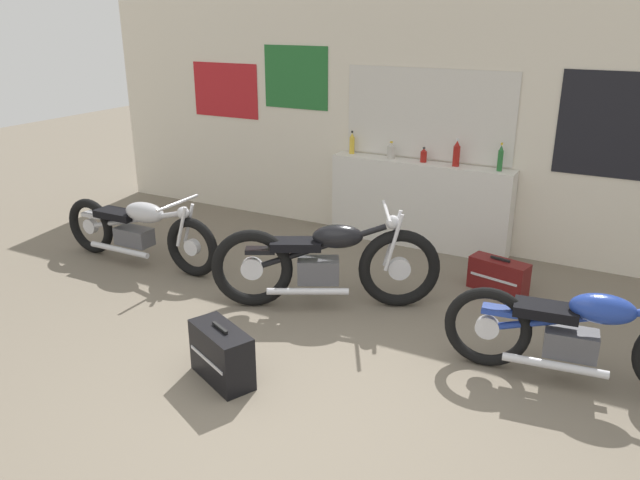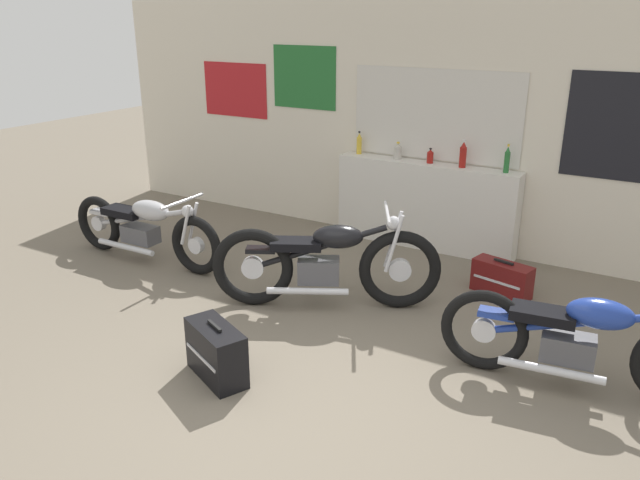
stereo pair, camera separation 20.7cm
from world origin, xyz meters
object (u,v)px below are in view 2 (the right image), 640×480
bottle_left_center (398,152)px  bottle_rightmost (507,160)px  hard_case_darkred (502,279)px  motorcycle_black (326,263)px  motorcycle_silver (144,228)px  bottle_center (430,156)px  motorcycle_blue (579,339)px  bottle_right_center (463,155)px  bottle_leftmost (359,144)px  hard_case_black (216,352)px

bottle_left_center → bottle_rightmost: (1.27, -0.00, 0.05)m
hard_case_darkred → motorcycle_black: bearing=-141.0°
motorcycle_silver → hard_case_darkred: motorcycle_silver is taller
bottle_rightmost → motorcycle_black: 2.39m
bottle_center → motorcycle_blue: 3.16m
bottle_center → motorcycle_blue: bottle_center is taller
motorcycle_blue → hard_case_darkred: bearing=123.6°
motorcycle_silver → hard_case_darkred: (3.69, 1.15, -0.23)m
bottle_left_center → hard_case_darkred: bottle_left_center is taller
motorcycle_silver → motorcycle_black: bearing=0.8°
bottle_left_center → motorcycle_silver: bottle_left_center is taller
bottle_right_center → motorcycle_silver: (-2.92, -2.04, -0.76)m
bottle_left_center → motorcycle_black: (0.19, -2.01, -0.66)m
bottle_leftmost → bottle_center: bottle_leftmost is taller
bottle_leftmost → motorcycle_black: 2.28m
bottle_left_center → motorcycle_black: bearing=-84.7°
bottle_leftmost → motorcycle_black: bottle_leftmost is taller
motorcycle_black → hard_case_black: motorcycle_black is taller
bottle_left_center → bottle_right_center: (0.79, -0.01, 0.05)m
motorcycle_blue → hard_case_black: size_ratio=3.21×
bottle_rightmost → hard_case_black: size_ratio=0.49×
motorcycle_silver → bottle_center: bearing=39.1°
hard_case_black → bottle_center: bearing=84.9°
bottle_center → motorcycle_black: bearing=-96.0°
motorcycle_black → hard_case_darkred: bearing=39.0°
bottle_leftmost → motorcycle_black: size_ratio=0.14×
motorcycle_silver → motorcycle_blue: bearing=-2.8°
motorcycle_silver → bottle_right_center: bearing=34.9°
bottle_right_center → motorcycle_black: (-0.60, -2.00, -0.71)m
bottle_right_center → hard_case_darkred: 1.54m
motorcycle_blue → hard_case_darkred: 1.67m
bottle_leftmost → bottle_center: size_ratio=1.61×
bottle_center → bottle_left_center: bearing=-179.0°
bottle_right_center → bottle_rightmost: 0.49m
bottle_rightmost → motorcycle_black: (-1.09, -2.01, -0.71)m
bottle_leftmost → motorcycle_blue: bottle_leftmost is taller
bottle_left_center → hard_case_black: bottle_left_center is taller
motorcycle_blue → motorcycle_black: bearing=173.5°
bottle_left_center → hard_case_black: size_ratio=0.32×
motorcycle_black → hard_case_darkred: (1.37, 1.11, -0.28)m
hard_case_darkred → hard_case_black: 3.00m
motorcycle_silver → bottle_leftmost: bearing=52.4°
bottle_rightmost → hard_case_darkred: bearing=-72.3°
motorcycle_black → bottle_right_center: bearing=73.3°
motorcycle_blue → hard_case_black: (-2.39, -1.24, -0.20)m
bottle_leftmost → bottle_left_center: size_ratio=1.36×
bottle_right_center → motorcycle_blue: bottle_right_center is taller
bottle_leftmost → bottle_left_center: (0.53, -0.03, -0.03)m
motorcycle_blue → bottle_left_center: bearing=137.4°
bottle_center → bottle_rightmost: (0.87, -0.01, 0.06)m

